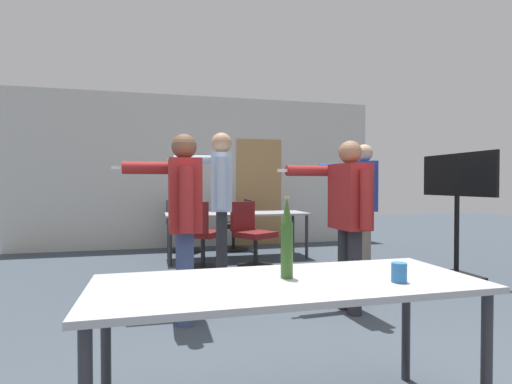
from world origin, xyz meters
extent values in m
cube|color=beige|center=(0.00, 6.08, 1.42)|extent=(6.80, 0.10, 2.83)
cube|color=#AD7F4C|center=(1.10, 6.03, 1.02)|extent=(0.90, 0.02, 2.05)
cube|color=#A8A8AD|center=(-0.27, 0.29, 0.71)|extent=(1.83, 0.72, 0.03)
cylinder|color=#2D2D33|center=(0.58, -0.01, 0.35)|extent=(0.05, 0.05, 0.69)
cylinder|color=#2D2D33|center=(-1.12, 0.59, 0.35)|extent=(0.05, 0.05, 0.69)
cylinder|color=#2D2D33|center=(0.58, 0.59, 0.35)|extent=(0.05, 0.05, 0.69)
cube|color=#A8A8AD|center=(0.38, 4.68, 0.71)|extent=(2.22, 0.76, 0.03)
cylinder|color=#2D2D33|center=(-0.67, 4.37, 0.35)|extent=(0.05, 0.05, 0.69)
cylinder|color=#2D2D33|center=(1.44, 4.37, 0.35)|extent=(0.05, 0.05, 0.69)
cylinder|color=#2D2D33|center=(-0.67, 5.00, 0.35)|extent=(0.05, 0.05, 0.69)
cylinder|color=#2D2D33|center=(1.44, 5.00, 0.35)|extent=(0.05, 0.05, 0.69)
cube|color=black|center=(2.85, 2.78, 0.01)|extent=(0.44, 0.56, 0.03)
cylinder|color=black|center=(2.85, 2.78, 0.53)|extent=(0.06, 0.06, 1.00)
cube|color=black|center=(2.85, 2.78, 1.30)|extent=(0.04, 1.24, 0.54)
cube|color=#192342|center=(2.87, 2.78, 1.30)|extent=(0.01, 1.14, 0.48)
cylinder|color=slate|center=(1.80, 3.20, 0.41)|extent=(0.15, 0.15, 0.83)
cylinder|color=slate|center=(1.86, 3.39, 0.41)|extent=(0.15, 0.15, 0.83)
cube|color=#23429E|center=(1.83, 3.30, 1.15)|extent=(0.41, 0.54, 0.65)
sphere|color=#DBAD89|center=(1.83, 3.30, 1.60)|extent=(0.23, 0.23, 0.23)
cylinder|color=#23429E|center=(1.73, 3.02, 1.13)|extent=(0.11, 0.11, 0.56)
cylinder|color=#23429E|center=(1.65, 3.67, 1.41)|extent=(0.57, 0.29, 0.11)
cube|color=white|center=(1.36, 3.77, 1.41)|extent=(0.13, 0.07, 0.03)
cylinder|color=#28282D|center=(-0.13, 3.07, 0.43)|extent=(0.13, 0.13, 0.87)
cylinder|color=#28282D|center=(-0.10, 3.24, 0.43)|extent=(0.13, 0.13, 0.87)
cube|color=silver|center=(-0.12, 3.15, 1.21)|extent=(0.31, 0.46, 0.68)
sphere|color=tan|center=(-0.12, 3.15, 1.67)|extent=(0.24, 0.24, 0.24)
cylinder|color=silver|center=(-0.16, 2.89, 1.19)|extent=(0.10, 0.10, 0.59)
cylinder|color=silver|center=(-0.36, 3.46, 1.49)|extent=(0.60, 0.20, 0.10)
cube|color=white|center=(-0.68, 3.52, 1.49)|extent=(0.12, 0.06, 0.03)
cylinder|color=#3D4C75|center=(-0.64, 1.86, 0.39)|extent=(0.14, 0.14, 0.78)
cylinder|color=#3D4C75|center=(-0.63, 2.06, 0.39)|extent=(0.14, 0.14, 0.78)
cube|color=maroon|center=(-0.64, 1.96, 1.09)|extent=(0.27, 0.47, 0.61)
sphere|color=brown|center=(-0.64, 1.96, 1.50)|extent=(0.22, 0.22, 0.22)
cylinder|color=maroon|center=(-0.64, 1.67, 1.06)|extent=(0.11, 0.11, 0.53)
cylinder|color=maroon|center=(-0.90, 2.25, 1.33)|extent=(0.53, 0.12, 0.11)
cube|color=white|center=(-1.19, 2.26, 1.33)|extent=(0.12, 0.04, 0.03)
cylinder|color=#28282D|center=(0.87, 1.75, 0.38)|extent=(0.13, 0.13, 0.77)
cylinder|color=#28282D|center=(0.86, 1.93, 0.38)|extent=(0.13, 0.13, 0.77)
cube|color=maroon|center=(0.86, 1.84, 1.07)|extent=(0.26, 0.43, 0.60)
sphere|color=#936B4C|center=(0.86, 1.84, 1.48)|extent=(0.21, 0.21, 0.21)
cylinder|color=maroon|center=(0.88, 1.58, 1.05)|extent=(0.10, 0.10, 0.52)
cylinder|color=maroon|center=(0.58, 2.09, 1.31)|extent=(0.53, 0.13, 0.10)
cube|color=white|center=(0.29, 2.07, 1.31)|extent=(0.12, 0.04, 0.03)
cylinder|color=black|center=(0.48, 5.49, 0.01)|extent=(0.52, 0.52, 0.03)
cylinder|color=black|center=(0.48, 5.49, 0.22)|extent=(0.06, 0.06, 0.38)
cube|color=black|center=(0.48, 5.49, 0.45)|extent=(0.48, 0.48, 0.08)
cube|color=black|center=(0.74, 5.48, 0.70)|extent=(0.08, 0.44, 0.42)
cylinder|color=black|center=(0.50, 3.95, 0.01)|extent=(0.52, 0.52, 0.03)
cylinder|color=black|center=(0.50, 3.95, 0.23)|extent=(0.06, 0.06, 0.40)
cube|color=maroon|center=(0.50, 3.95, 0.47)|extent=(0.63, 0.63, 0.08)
cube|color=maroon|center=(0.37, 4.18, 0.72)|extent=(0.41, 0.28, 0.42)
cylinder|color=black|center=(-0.33, 5.55, 0.01)|extent=(0.52, 0.52, 0.03)
cylinder|color=black|center=(-0.33, 5.55, 0.22)|extent=(0.06, 0.06, 0.37)
cube|color=#4C4C51|center=(-0.33, 5.55, 0.44)|extent=(0.64, 0.64, 0.08)
cube|color=#4C4C51|center=(-0.53, 5.71, 0.69)|extent=(0.31, 0.38, 0.42)
cylinder|color=black|center=(-0.23, 4.05, 0.01)|extent=(0.52, 0.52, 0.03)
cylinder|color=black|center=(-0.23, 4.05, 0.24)|extent=(0.06, 0.06, 0.42)
cube|color=maroon|center=(-0.23, 4.05, 0.49)|extent=(0.64, 0.64, 0.08)
cube|color=maroon|center=(-0.39, 3.84, 0.74)|extent=(0.39, 0.31, 0.42)
cylinder|color=#2D511E|center=(-0.26, 0.34, 0.86)|extent=(0.06, 0.06, 0.27)
cone|color=#2D511E|center=(-0.26, 0.34, 1.05)|extent=(0.05, 0.05, 0.12)
cylinder|color=gold|center=(-0.26, 0.34, 1.12)|extent=(0.03, 0.03, 0.01)
cylinder|color=#2866A3|center=(0.22, 0.13, 0.77)|extent=(0.07, 0.07, 0.09)
camera|label=1|loc=(-0.89, -1.50, 1.18)|focal=28.00mm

